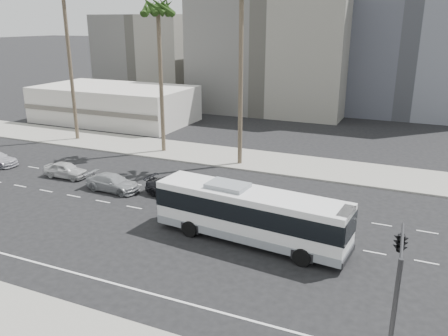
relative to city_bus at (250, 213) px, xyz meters
The scene contains 12 objects.
ground 2.82m from the city_bus, 127.42° to the left, with size 700.00×700.00×0.00m, color black.
sidewalk_north 17.26m from the city_bus, 94.12° to the left, with size 120.00×7.00×0.15m, color gray.
commercial_low 41.68m from the city_bus, 138.53° to the left, with size 22.00×12.16×5.00m.
midrise_beige_west 48.96m from the city_bus, 105.85° to the left, with size 24.00×18.00×18.00m, color slate.
midrise_gray_center 55.15m from the city_bus, 82.80° to the left, with size 20.00×20.00×26.00m, color #4F525C.
midrise_beige_far 65.06m from the city_bus, 127.24° to the left, with size 18.00×16.00×15.00m, color slate.
city_bus is the anchor object (origin of this frame).
car_a 9.92m from the city_bus, 149.86° to the left, with size 5.12×2.08×1.48m, color black.
car_b 14.63m from the city_bus, 163.99° to the left, with size 4.91×2.00×1.43m, color gray.
car_c 20.83m from the city_bus, 165.74° to the left, with size 4.25×1.71×1.45m, color #B9B9B9.
traffic_signal 12.28m from the city_bus, 38.84° to the right, with size 2.77×3.65×6.05m.
palm_mid 26.37m from the city_bus, 135.10° to the left, with size 5.30×5.30×16.36m.
Camera 1 is at (10.57, -27.06, 13.83)m, focal length 36.35 mm.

